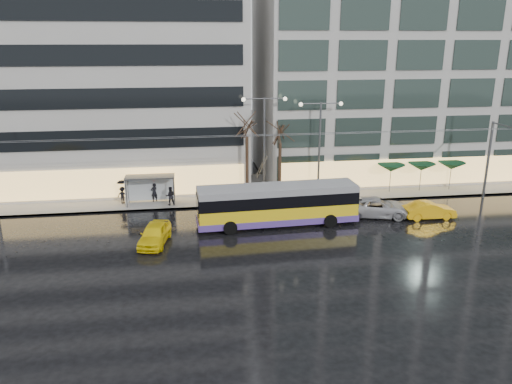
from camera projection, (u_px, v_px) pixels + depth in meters
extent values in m
plane|color=black|center=(260.00, 248.00, 34.74)|extent=(140.00, 140.00, 0.00)
cube|color=gray|center=(259.00, 188.00, 48.24)|extent=(80.00, 10.00, 0.15)
cube|color=slate|center=(267.00, 205.00, 43.55)|extent=(80.00, 0.10, 0.15)
cube|color=#ADA9A5|center=(64.00, 70.00, 47.28)|extent=(34.00, 14.00, 22.00)
cube|color=#ADA9A5|center=(414.00, 52.00, 51.57)|extent=(32.00, 14.00, 25.00)
cube|color=yellow|center=(277.00, 212.00, 38.72)|extent=(12.40, 3.17, 1.54)
cube|color=#583C97|center=(277.00, 218.00, 38.87)|extent=(12.44, 3.21, 0.51)
cube|color=black|center=(278.00, 198.00, 38.39)|extent=(12.42, 3.19, 0.92)
cube|color=gray|center=(278.00, 189.00, 38.17)|extent=(12.40, 3.17, 0.51)
cube|color=black|center=(353.00, 195.00, 39.55)|extent=(0.18, 2.36, 1.33)
cube|color=black|center=(197.00, 205.00, 37.31)|extent=(0.18, 2.36, 1.33)
cylinder|color=black|center=(320.00, 210.00, 40.79)|extent=(1.04, 0.41, 1.02)
cylinder|color=black|center=(330.00, 221.00, 38.39)|extent=(1.04, 0.41, 1.02)
cylinder|color=black|center=(226.00, 216.00, 39.38)|extent=(1.04, 0.41, 1.02)
cylinder|color=black|center=(230.00, 228.00, 36.97)|extent=(1.04, 0.41, 1.02)
cylinder|color=#595B60|center=(262.00, 168.00, 38.46)|extent=(0.25, 3.81, 2.69)
cylinder|color=#595B60|center=(261.00, 166.00, 38.95)|extent=(0.25, 3.81, 2.69)
cylinder|color=#595B60|center=(488.00, 160.00, 44.73)|extent=(0.24, 0.24, 7.00)
cube|color=#595B60|center=(511.00, 127.00, 41.36)|extent=(0.10, 5.00, 0.10)
cylinder|color=#595B60|center=(262.00, 136.00, 38.32)|extent=(42.00, 0.04, 0.04)
cylinder|color=#595B60|center=(261.00, 135.00, 38.79)|extent=(42.00, 0.04, 0.04)
cube|color=#595B60|center=(150.00, 177.00, 42.83)|extent=(4.20, 1.60, 0.12)
cube|color=silver|center=(151.00, 188.00, 43.86)|extent=(4.00, 0.05, 2.20)
cube|color=white|center=(126.00, 192.00, 42.92)|extent=(0.10, 1.40, 2.20)
cylinder|color=#595B60|center=(126.00, 194.00, 42.27)|extent=(0.10, 0.10, 2.40)
cylinder|color=#595B60|center=(128.00, 189.00, 43.59)|extent=(0.10, 0.10, 2.40)
cylinder|color=#595B60|center=(174.00, 192.00, 42.81)|extent=(0.10, 0.10, 2.40)
cylinder|color=#595B60|center=(174.00, 187.00, 44.13)|extent=(0.10, 0.10, 2.40)
cylinder|color=#595B60|center=(264.00, 149.00, 43.86)|extent=(0.18, 0.18, 9.00)
cylinder|color=#595B60|center=(254.00, 99.00, 42.45)|extent=(1.80, 0.10, 0.10)
cylinder|color=#595B60|center=(275.00, 98.00, 42.69)|extent=(1.80, 0.10, 0.10)
sphere|color=#FFF2CC|center=(244.00, 100.00, 42.34)|extent=(0.36, 0.36, 0.36)
sphere|color=#FFF2CC|center=(285.00, 99.00, 42.83)|extent=(0.36, 0.36, 0.36)
cylinder|color=#595B60|center=(319.00, 150.00, 44.61)|extent=(0.18, 0.18, 8.50)
cylinder|color=#595B60|center=(311.00, 104.00, 43.27)|extent=(1.80, 0.10, 0.10)
cylinder|color=#595B60|center=(331.00, 103.00, 43.51)|extent=(1.80, 0.10, 0.10)
sphere|color=#FFF2CC|center=(301.00, 104.00, 43.16)|extent=(0.36, 0.36, 0.36)
sphere|color=#FFF2CC|center=(341.00, 104.00, 43.65)|extent=(0.36, 0.36, 0.36)
cylinder|color=black|center=(247.00, 168.00, 44.35)|extent=(0.28, 0.28, 5.60)
cylinder|color=black|center=(280.00, 170.00, 45.05)|extent=(0.28, 0.28, 4.90)
cylinder|color=#595B60|center=(390.00, 180.00, 46.67)|extent=(0.06, 0.06, 2.20)
cone|color=#103D20|center=(391.00, 168.00, 46.32)|extent=(2.50, 2.50, 0.70)
cylinder|color=#595B60|center=(420.00, 179.00, 47.08)|extent=(0.06, 0.06, 2.20)
cone|color=#103D20|center=(422.00, 167.00, 46.73)|extent=(2.50, 2.50, 0.70)
cylinder|color=#595B60|center=(450.00, 178.00, 47.48)|extent=(0.06, 0.06, 2.20)
cone|color=#103D20|center=(451.00, 166.00, 47.13)|extent=(2.50, 2.50, 0.70)
imported|color=yellow|center=(155.00, 234.00, 35.23)|extent=(2.53, 4.59, 1.48)
imported|color=#FFB20D|center=(429.00, 210.00, 40.23)|extent=(4.21, 1.51, 1.38)
imported|color=#B8B7BC|center=(377.00, 207.00, 40.75)|extent=(6.02, 3.86, 1.54)
imported|color=black|center=(154.00, 192.00, 43.94)|extent=(0.71, 0.60, 1.65)
imported|color=#F6526B|center=(154.00, 182.00, 43.67)|extent=(1.27, 1.28, 0.88)
imported|color=black|center=(170.00, 196.00, 43.02)|extent=(0.84, 0.69, 1.63)
imported|color=black|center=(123.00, 195.00, 43.45)|extent=(1.08, 0.79, 1.49)
imported|color=black|center=(122.00, 184.00, 43.16)|extent=(1.01, 1.01, 0.72)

